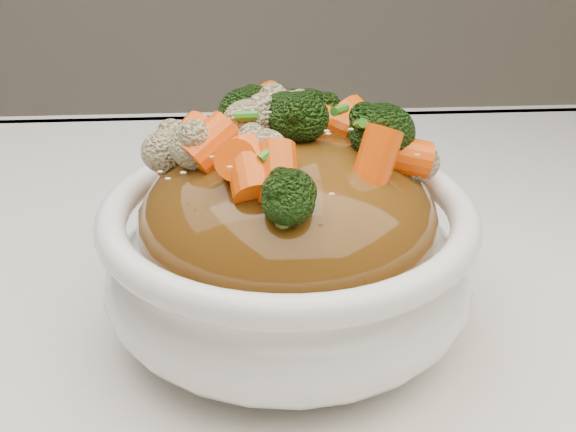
{
  "coord_description": "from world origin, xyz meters",
  "views": [
    {
      "loc": [
        -0.04,
        -0.38,
        1.03
      ],
      "look_at": [
        -0.01,
        0.02,
        0.82
      ],
      "focal_mm": 50.0,
      "sensor_mm": 36.0,
      "label": 1
    }
  ],
  "objects": [
    {
      "name": "scallions",
      "position": [
        -0.01,
        0.02,
        0.88
      ],
      "size": [
        0.16,
        0.16,
        0.02
      ],
      "primitive_type": null,
      "rotation": [
        0.0,
        0.0,
        0.27
      ],
      "color": "#31851E",
      "rests_on": "sauce_base"
    },
    {
      "name": "carrots",
      "position": [
        -0.01,
        0.02,
        0.88
      ],
      "size": [
        0.21,
        0.21,
        0.05
      ],
      "primitive_type": null,
      "rotation": [
        0.0,
        0.0,
        0.27
      ],
      "color": "#FF5608",
      "rests_on": "sauce_base"
    },
    {
      "name": "cauliflower",
      "position": [
        -0.01,
        0.02,
        0.88
      ],
      "size": [
        0.21,
        0.21,
        0.04
      ],
      "primitive_type": null,
      "rotation": [
        0.0,
        0.0,
        0.27
      ],
      "color": "#C4B486",
      "rests_on": "sauce_base"
    },
    {
      "name": "tablecloth",
      "position": [
        0.0,
        0.0,
        0.73
      ],
      "size": [
        1.2,
        0.8,
        0.04
      ],
      "primitive_type": "cube",
      "color": "silver",
      "rests_on": "dining_table"
    },
    {
      "name": "bowl",
      "position": [
        -0.01,
        0.02,
        0.79
      ],
      "size": [
        0.26,
        0.26,
        0.08
      ],
      "primitive_type": null,
      "rotation": [
        0.0,
        0.0,
        0.27
      ],
      "color": "white",
      "rests_on": "tablecloth"
    },
    {
      "name": "sauce_base",
      "position": [
        -0.01,
        0.02,
        0.82
      ],
      "size": [
        0.21,
        0.21,
        0.09
      ],
      "primitive_type": "ellipsoid",
      "rotation": [
        0.0,
        0.0,
        0.27
      ],
      "color": "#59340F",
      "rests_on": "bowl"
    },
    {
      "name": "sesame_seeds",
      "position": [
        -0.01,
        0.02,
        0.88
      ],
      "size": [
        0.19,
        0.19,
        0.01
      ],
      "primitive_type": null,
      "rotation": [
        0.0,
        0.0,
        0.27
      ],
      "color": "beige",
      "rests_on": "sauce_base"
    },
    {
      "name": "broccoli",
      "position": [
        -0.01,
        0.02,
        0.88
      ],
      "size": [
        0.21,
        0.21,
        0.04
      ],
      "primitive_type": null,
      "rotation": [
        0.0,
        0.0,
        0.27
      ],
      "color": "black",
      "rests_on": "sauce_base"
    }
  ]
}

